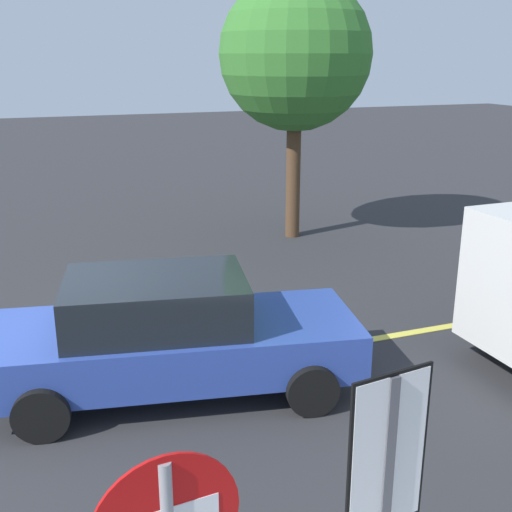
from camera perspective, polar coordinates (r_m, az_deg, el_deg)
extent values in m
plane|color=#2D2D30|center=(8.66, -17.76, -11.74)|extent=(80.00, 80.00, 0.00)
cube|color=#E0D14C|center=(9.18, 1.43, -9.02)|extent=(28.00, 0.16, 0.01)
cube|color=white|center=(3.74, 11.80, -16.92)|extent=(0.50, 0.09, 0.95)
cube|color=black|center=(3.74, 11.80, -16.92)|extent=(0.54, 0.09, 0.99)
cylinder|color=black|center=(9.97, 21.00, -5.66)|extent=(0.76, 0.27, 0.76)
cube|color=#2D479E|center=(8.14, -7.18, -7.97)|extent=(4.80, 2.51, 0.61)
cube|color=black|center=(7.89, -9.01, -4.04)|extent=(2.43, 1.88, 0.61)
cylinder|color=black|center=(9.22, 2.32, -6.74)|extent=(0.67, 0.33, 0.64)
cylinder|color=black|center=(7.73, 5.07, -11.91)|extent=(0.67, 0.33, 0.64)
cylinder|color=black|center=(9.13, -17.26, -7.84)|extent=(0.67, 0.33, 0.64)
cylinder|color=black|center=(7.62, -18.76, -13.33)|extent=(0.67, 0.33, 0.64)
cylinder|color=#513823|center=(14.82, 3.38, 7.85)|extent=(0.33, 0.33, 3.23)
sphere|color=#387A2D|center=(14.61, 3.57, 17.73)|extent=(3.37, 3.37, 3.37)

